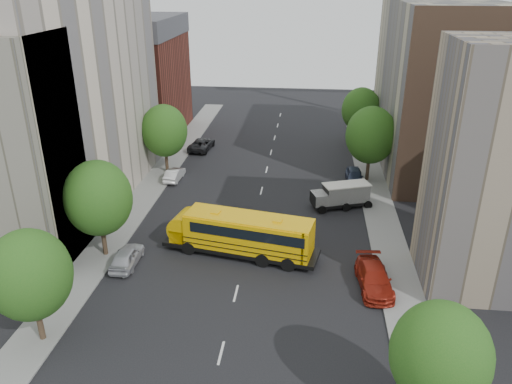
% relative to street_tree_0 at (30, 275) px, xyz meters
% --- Properties ---
extents(ground, '(120.00, 120.00, 0.00)m').
position_rel_street_tree_0_xyz_m(ground, '(11.00, 14.00, -4.64)').
color(ground, black).
rests_on(ground, ground).
extents(sidewalk_left, '(3.00, 80.00, 0.12)m').
position_rel_street_tree_0_xyz_m(sidewalk_left, '(-0.50, 19.00, -4.58)').
color(sidewalk_left, slate).
rests_on(sidewalk_left, ground).
extents(sidewalk_right, '(3.00, 80.00, 0.12)m').
position_rel_street_tree_0_xyz_m(sidewalk_right, '(22.50, 19.00, -4.58)').
color(sidewalk_right, slate).
rests_on(sidewalk_right, ground).
extents(lane_markings, '(0.15, 64.00, 0.01)m').
position_rel_street_tree_0_xyz_m(lane_markings, '(11.00, 24.00, -4.64)').
color(lane_markings, silver).
rests_on(lane_markings, ground).
extents(building_left_cream, '(10.00, 26.00, 20.00)m').
position_rel_street_tree_0_xyz_m(building_left_cream, '(-7.00, 20.00, 5.36)').
color(building_left_cream, beige).
rests_on(building_left_cream, ground).
extents(building_left_redbrick, '(10.00, 15.00, 13.00)m').
position_rel_street_tree_0_xyz_m(building_left_redbrick, '(-7.00, 42.00, 1.86)').
color(building_left_redbrick, maroon).
rests_on(building_left_redbrick, ground).
extents(building_right_near, '(10.00, 7.00, 17.00)m').
position_rel_street_tree_0_xyz_m(building_right_near, '(29.00, 9.50, 3.86)').
color(building_right_near, gray).
rests_on(building_right_near, ground).
extents(building_right_far, '(10.00, 22.00, 18.00)m').
position_rel_street_tree_0_xyz_m(building_right_far, '(29.00, 34.00, 4.36)').
color(building_right_far, tan).
rests_on(building_right_far, ground).
extents(building_right_sidewall, '(10.10, 0.30, 18.00)m').
position_rel_street_tree_0_xyz_m(building_right_sidewall, '(29.00, 23.00, 4.36)').
color(building_right_sidewall, brown).
rests_on(building_right_sidewall, ground).
extents(street_tree_0, '(4.80, 4.80, 7.41)m').
position_rel_street_tree_0_xyz_m(street_tree_0, '(0.00, 0.00, 0.00)').
color(street_tree_0, '#38281C').
rests_on(street_tree_0, ground).
extents(street_tree_1, '(5.12, 5.12, 7.90)m').
position_rel_street_tree_0_xyz_m(street_tree_1, '(0.00, 10.00, 0.31)').
color(street_tree_1, '#38281C').
rests_on(street_tree_1, ground).
extents(street_tree_2, '(4.99, 4.99, 7.71)m').
position_rel_street_tree_0_xyz_m(street_tree_2, '(0.00, 28.00, 0.19)').
color(street_tree_2, '#38281C').
rests_on(street_tree_2, ground).
extents(street_tree_3, '(4.61, 4.61, 7.11)m').
position_rel_street_tree_0_xyz_m(street_tree_3, '(22.00, -4.00, -0.19)').
color(street_tree_3, '#38281C').
rests_on(street_tree_3, ground).
extents(street_tree_4, '(5.25, 5.25, 8.10)m').
position_rel_street_tree_0_xyz_m(street_tree_4, '(22.00, 28.00, 0.43)').
color(street_tree_4, '#38281C').
rests_on(street_tree_4, ground).
extents(street_tree_5, '(4.86, 4.86, 7.51)m').
position_rel_street_tree_0_xyz_m(street_tree_5, '(22.00, 40.00, 0.06)').
color(street_tree_5, '#38281C').
rests_on(street_tree_5, ground).
extents(school_bus, '(12.67, 5.14, 3.49)m').
position_rel_street_tree_0_xyz_m(school_bus, '(10.48, 11.33, -2.69)').
color(school_bus, black).
rests_on(school_bus, ground).
extents(safari_truck, '(5.73, 3.59, 2.32)m').
position_rel_street_tree_0_xyz_m(safari_truck, '(18.93, 21.02, -3.41)').
color(safari_truck, black).
rests_on(safari_truck, ground).
extents(parked_car_0, '(1.74, 4.27, 1.45)m').
position_rel_street_tree_0_xyz_m(parked_car_0, '(2.20, 8.78, -3.92)').
color(parked_car_0, '#AEADB4').
rests_on(parked_car_0, ground).
extents(parked_car_1, '(1.55, 3.96, 1.29)m').
position_rel_street_tree_0_xyz_m(parked_car_1, '(1.40, 25.88, -4.00)').
color(parked_car_1, silver).
rests_on(parked_car_1, ground).
extents(parked_car_2, '(2.88, 5.38, 1.44)m').
position_rel_street_tree_0_xyz_m(parked_car_2, '(2.20, 36.10, -3.92)').
color(parked_car_2, black).
rests_on(parked_car_2, ground).
extents(parked_car_3, '(2.63, 5.51, 1.55)m').
position_rel_street_tree_0_xyz_m(parked_car_3, '(20.60, 7.79, -3.87)').
color(parked_car_3, maroon).
rests_on(parked_car_3, ground).
extents(parked_car_4, '(1.80, 4.33, 1.47)m').
position_rel_street_tree_0_xyz_m(parked_car_4, '(20.60, 27.29, -3.91)').
color(parked_car_4, '#34405C').
rests_on(parked_car_4, ground).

